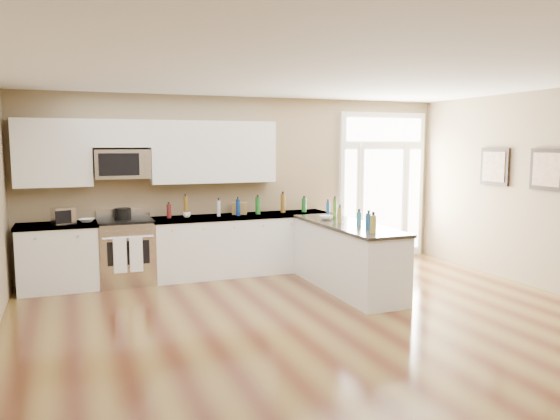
{
  "coord_description": "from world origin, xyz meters",
  "views": [
    {
      "loc": [
        -2.7,
        -4.46,
        2.05
      ],
      "look_at": [
        -0.18,
        2.0,
        1.21
      ],
      "focal_mm": 35.0,
      "sensor_mm": 36.0,
      "label": 1
    }
  ],
  "objects_px": {
    "kitchen_range": "(126,252)",
    "toaster_oven": "(63,216)",
    "peninsula_cabinet": "(347,259)",
    "stockpot": "(123,213)"
  },
  "relations": [
    {
      "from": "kitchen_range",
      "to": "toaster_oven",
      "type": "relative_size",
      "value": 3.9
    },
    {
      "from": "peninsula_cabinet",
      "to": "kitchen_range",
      "type": "relative_size",
      "value": 2.15
    },
    {
      "from": "peninsula_cabinet",
      "to": "kitchen_range",
      "type": "bearing_deg",
      "value": 153.21
    },
    {
      "from": "toaster_oven",
      "to": "peninsula_cabinet",
      "type": "bearing_deg",
      "value": -40.95
    },
    {
      "from": "stockpot",
      "to": "toaster_oven",
      "type": "distance_m",
      "value": 0.82
    },
    {
      "from": "peninsula_cabinet",
      "to": "toaster_oven",
      "type": "height_order",
      "value": "toaster_oven"
    },
    {
      "from": "stockpot",
      "to": "toaster_oven",
      "type": "bearing_deg",
      "value": -171.17
    },
    {
      "from": "stockpot",
      "to": "toaster_oven",
      "type": "xyz_separation_m",
      "value": [
        -0.81,
        -0.13,
        0.02
      ]
    },
    {
      "from": "peninsula_cabinet",
      "to": "toaster_oven",
      "type": "xyz_separation_m",
      "value": [
        -3.7,
        1.37,
        0.62
      ]
    },
    {
      "from": "peninsula_cabinet",
      "to": "stockpot",
      "type": "height_order",
      "value": "stockpot"
    }
  ]
}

